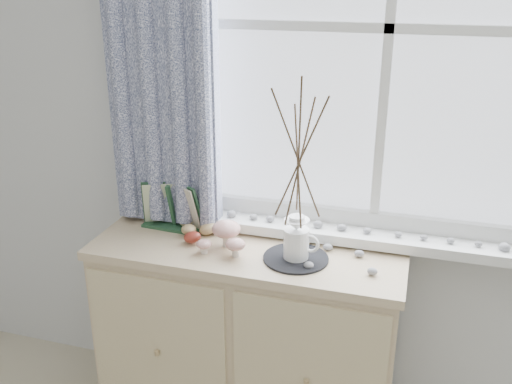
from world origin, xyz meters
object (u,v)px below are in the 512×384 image
Objects in this scene: sideboard at (247,340)px; toadstool_cluster at (226,235)px; twig_pitcher at (299,155)px; botanical_book at (170,207)px.

sideboard is 6.42× the size of toadstool_cluster.
twig_pitcher is at bearing -10.93° from sideboard.
toadstool_cluster is 0.27× the size of twig_pitcher.
twig_pitcher is (0.20, -0.04, 0.82)m from sideboard.
sideboard is at bearing 175.06° from twig_pitcher.
twig_pitcher reaches higher than botanical_book.
sideboard is 0.85m from twig_pitcher.
toadstool_cluster is (0.27, -0.10, -0.04)m from botanical_book.
botanical_book reaches higher than sideboard.
botanical_book is 0.63m from twig_pitcher.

